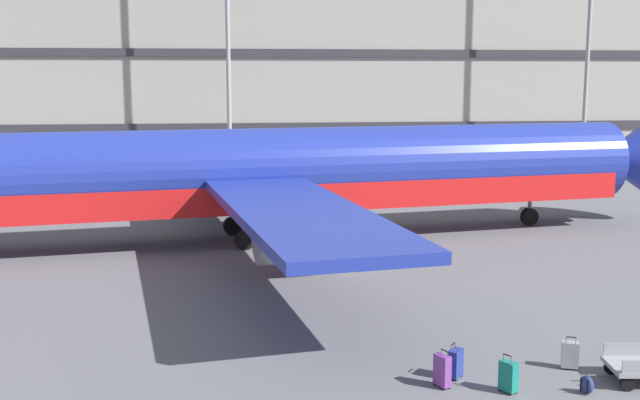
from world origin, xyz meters
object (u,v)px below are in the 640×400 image
object	(u,v)px
airliner	(260,175)
suitcase_black	(508,376)
backpack_purple	(587,385)
suitcase_silver	(455,363)
suitcase_navy	(570,355)
suitcase_red	(442,370)

from	to	relation	value
airliner	suitcase_black	distance (m)	19.47
backpack_purple	airliner	bearing A→B (deg)	111.04
suitcase_black	suitcase_silver	xyz separation A→B (m)	(-1.04, 1.02, -0.01)
suitcase_black	backpack_purple	bearing A→B (deg)	-8.84
suitcase_black	backpack_purple	world-z (taller)	suitcase_black
suitcase_black	suitcase_navy	bearing A→B (deg)	30.57
suitcase_red	backpack_purple	distance (m)	3.54
suitcase_black	suitcase_navy	distance (m)	2.53
backpack_purple	suitcase_black	bearing A→B (deg)	171.16
suitcase_silver	suitcase_black	bearing A→B (deg)	-44.70
suitcase_navy	suitcase_red	xyz separation A→B (m)	(-3.71, -0.79, 0.05)
suitcase_navy	backpack_purple	size ratio (longest dim) A/B	1.84
airliner	suitcase_silver	world-z (taller)	airliner
suitcase_red	suitcase_silver	world-z (taller)	suitcase_red
airliner	backpack_purple	distance (m)	20.37
airliner	suitcase_red	distance (m)	18.62
backpack_purple	suitcase_silver	bearing A→B (deg)	155.82
suitcase_red	suitcase_black	bearing A→B (deg)	-18.08
suitcase_navy	backpack_purple	distance (m)	1.62
suitcase_navy	suitcase_silver	world-z (taller)	suitcase_navy
suitcase_navy	suitcase_red	size ratio (longest dim) A/B	0.96
suitcase_silver	backpack_purple	size ratio (longest dim) A/B	1.83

